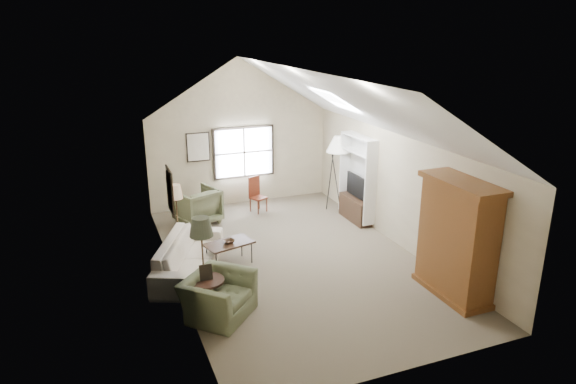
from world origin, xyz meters
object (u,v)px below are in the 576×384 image
object	(u,v)px
armchair_far	(197,206)
side_chair	(258,195)
armchair_near	(218,296)
sofa	(189,256)
coffee_table	(229,254)
side_table	(207,296)
armoire	(457,239)

from	to	relation	value
armchair_far	side_chair	xyz separation A→B (m)	(1.69, 0.21, 0.03)
side_chair	armchair_near	bearing A→B (deg)	-139.48
sofa	armchair_near	distance (m)	1.80
coffee_table	side_table	bearing A→B (deg)	-117.17
armchair_far	sofa	bearing A→B (deg)	54.75
armchair_far	coffee_table	size ratio (longest dim) A/B	1.01
sofa	side_table	world-z (taller)	sofa
armoire	sofa	bearing A→B (deg)	148.93
armoire	coffee_table	world-z (taller)	armoire
side_chair	side_table	bearing A→B (deg)	-141.95
side_table	armoire	bearing A→B (deg)	-13.34
side_table	armchair_near	bearing A→B (deg)	-52.18
side_chair	armoire	bearing A→B (deg)	-93.92
armoire	armchair_near	size ratio (longest dim) A/B	1.94
armoire	side_table	world-z (taller)	armoire
armchair_near	armchair_far	size ratio (longest dim) A/B	1.15
coffee_table	sofa	bearing A→B (deg)	-176.97
sofa	side_table	bearing A→B (deg)	-155.85
sofa	coffee_table	xyz separation A→B (m)	(0.84, 0.04, -0.11)
armchair_far	side_chair	world-z (taller)	side_chair
sofa	side_table	xyz separation A→B (m)	(0.00, -1.60, -0.05)
armchair_near	sofa	bearing A→B (deg)	49.07
sofa	coffee_table	distance (m)	0.85
armoire	side_chair	world-z (taller)	armoire
sofa	armchair_near	world-z (taller)	armchair_near
armchair_near	coffee_table	size ratio (longest dim) A/B	1.16
armchair_far	side_table	xyz separation A→B (m)	(-0.73, -4.26, -0.14)
armoire	sofa	size ratio (longest dim) A/B	0.89
armchair_near	armoire	bearing A→B (deg)	-57.01
armchair_far	side_table	size ratio (longest dim) A/B	1.60
armoire	side_chair	xyz separation A→B (m)	(-1.96, 5.51, -0.62)
coffee_table	side_table	world-z (taller)	side_table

